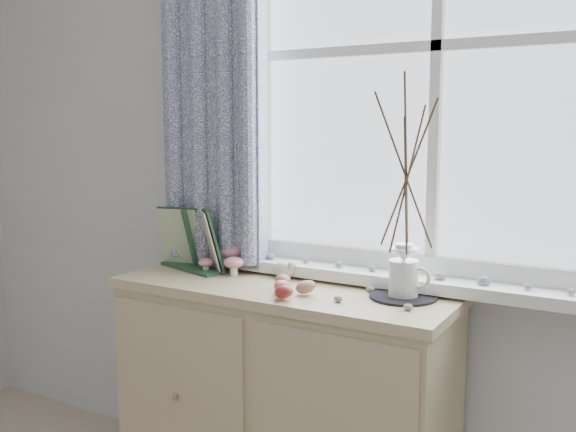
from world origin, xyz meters
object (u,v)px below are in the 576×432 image
object	(u,v)px
sideboard	(282,402)
toadstool_cluster	(229,256)
botanical_book	(188,239)
twig_pitcher	(406,170)

from	to	relation	value
sideboard	toadstool_cluster	bearing A→B (deg)	164.09
botanical_book	twig_pitcher	xyz separation A→B (m)	(0.84, 0.04, 0.29)
twig_pitcher	botanical_book	bearing A→B (deg)	160.78
sideboard	toadstool_cluster	size ratio (longest dim) A/B	6.41
botanical_book	twig_pitcher	world-z (taller)	twig_pitcher
toadstool_cluster	botanical_book	bearing A→B (deg)	-155.69
sideboard	botanical_book	world-z (taller)	botanical_book
sideboard	twig_pitcher	bearing A→B (deg)	6.97
toadstool_cluster	twig_pitcher	world-z (taller)	twig_pitcher
toadstool_cluster	twig_pitcher	size ratio (longest dim) A/B	0.26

